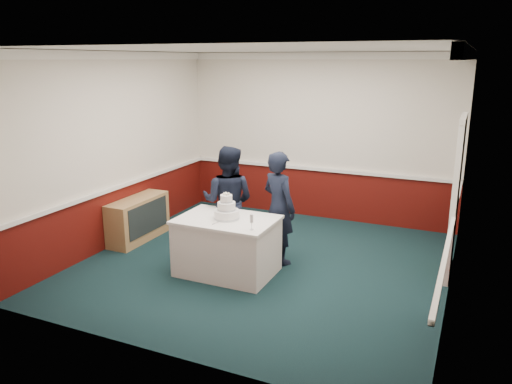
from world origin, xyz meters
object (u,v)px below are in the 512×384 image
at_px(sideboard, 138,219).
at_px(person_woman, 279,208).
at_px(person_man, 228,201).
at_px(cake_knife, 218,222).
at_px(wedding_cake, 227,211).
at_px(champagne_flute, 252,219).
at_px(cake_table, 227,245).

height_order(sideboard, person_woman, person_woman).
bearing_deg(person_man, cake_knife, 99.91).
distance_m(wedding_cake, champagne_flute, 0.57).
distance_m(cake_knife, person_woman, 1.01).
relative_size(cake_table, wedding_cake, 3.63).
xyz_separation_m(wedding_cake, cake_knife, (-0.03, -0.20, -0.11)).
xyz_separation_m(wedding_cake, person_man, (-0.30, 0.63, -0.07)).
xyz_separation_m(champagne_flute, person_man, (-0.80, 0.91, -0.10)).
bearing_deg(cake_table, cake_knife, -98.53).
relative_size(champagne_flute, person_woman, 0.13).
distance_m(cake_knife, champagne_flute, 0.55).
bearing_deg(person_woman, wedding_cake, 79.86).
height_order(cake_table, person_woman, person_woman).
height_order(cake_knife, person_woman, person_woman).
distance_m(person_man, person_woman, 0.80).
bearing_deg(wedding_cake, sideboard, 163.10).
height_order(wedding_cake, person_man, person_man).
xyz_separation_m(sideboard, person_man, (1.63, 0.04, 0.48)).
height_order(sideboard, cake_knife, cake_knife).
bearing_deg(sideboard, cake_table, -16.90).
xyz_separation_m(sideboard, person_woman, (2.43, 0.08, 0.47)).
height_order(cake_knife, champagne_flute, champagne_flute).
relative_size(cake_knife, person_man, 0.13).
height_order(champagne_flute, person_man, person_man).
xyz_separation_m(sideboard, wedding_cake, (1.93, -0.59, 0.55)).
xyz_separation_m(cake_table, wedding_cake, (0.00, 0.00, 0.50)).
height_order(sideboard, champagne_flute, champagne_flute).
height_order(cake_table, wedding_cake, wedding_cake).
bearing_deg(cake_table, champagne_flute, -29.25).
bearing_deg(sideboard, wedding_cake, -16.90).
bearing_deg(person_man, wedding_cake, 107.45).
bearing_deg(wedding_cake, cake_knife, -98.53).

